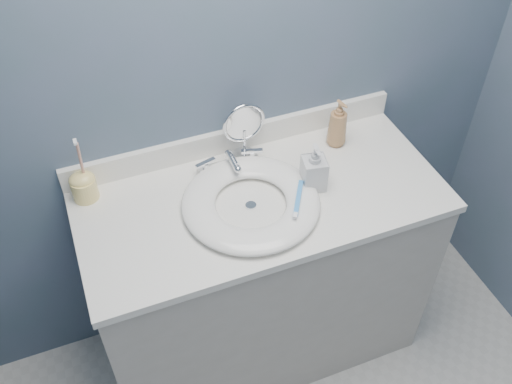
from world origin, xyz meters
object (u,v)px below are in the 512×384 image
makeup_mirror (244,129)px  soap_bottle_amber (338,123)px  toothbrush_holder (83,185)px  soap_bottle_clear (314,167)px

makeup_mirror → soap_bottle_amber: bearing=-11.5°
makeup_mirror → soap_bottle_amber: (0.34, -0.05, -0.03)m
makeup_mirror → soap_bottle_amber: size_ratio=1.23×
makeup_mirror → soap_bottle_amber: 0.34m
makeup_mirror → toothbrush_holder: 0.56m
soap_bottle_amber → toothbrush_holder: size_ratio=0.76×
soap_bottle_amber → toothbrush_holder: toothbrush_holder is taller
toothbrush_holder → makeup_mirror: bearing=0.0°
soap_bottle_clear → toothbrush_holder: 0.75m
toothbrush_holder → soap_bottle_amber: bearing=-3.3°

